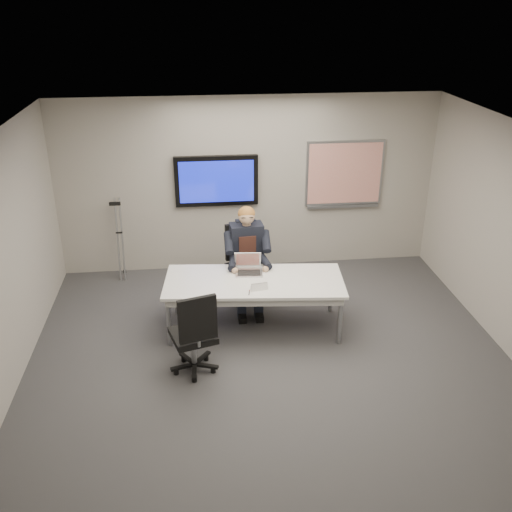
{
  "coord_description": "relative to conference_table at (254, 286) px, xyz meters",
  "views": [
    {
      "loc": [
        -0.84,
        -5.63,
        4.18
      ],
      "look_at": [
        -0.08,
        1.1,
        1.04
      ],
      "focal_mm": 40.0,
      "sensor_mm": 36.0,
      "label": 1
    }
  ],
  "objects": [
    {
      "name": "conference_table",
      "position": [
        0.0,
        0.0,
        0.0
      ],
      "size": [
        2.43,
        1.19,
        0.73
      ],
      "rotation": [
        0.0,
        0.0,
        -0.09
      ],
      "color": "white",
      "rests_on": "ground"
    },
    {
      "name": "laptop",
      "position": [
        -0.05,
        0.26,
        0.15
      ],
      "size": [
        0.38,
        0.36,
        0.26
      ],
      "rotation": [
        0.0,
        0.0,
        -0.09
      ],
      "color": "silver",
      "rests_on": "conference_table"
    },
    {
      "name": "seated_person",
      "position": [
        -0.03,
        0.55,
        -0.04
      ],
      "size": [
        0.48,
        0.82,
        1.49
      ],
      "rotation": [
        0.0,
        0.0,
        0.09
      ],
      "color": "#1D2231",
      "rests_on": "office_chair_far"
    },
    {
      "name": "office_chair_near",
      "position": [
        -0.81,
        -0.93,
        -0.29
      ],
      "size": [
        0.66,
        0.66,
        1.12
      ],
      "rotation": [
        0.0,
        0.0,
        3.43
      ],
      "color": "black",
      "rests_on": "ground"
    },
    {
      "name": "floor",
      "position": [
        0.12,
        -1.01,
        -0.64
      ],
      "size": [
        6.0,
        6.0,
        0.02
      ],
      "primitive_type": "cube",
      "color": "#353538",
      "rests_on": "ground"
    },
    {
      "name": "wall_back",
      "position": [
        0.12,
        1.99,
        0.76
      ],
      "size": [
        6.0,
        0.02,
        2.8
      ],
      "primitive_type": "cube",
      "color": "#A7A197",
      "rests_on": "ground"
    },
    {
      "name": "ceiling",
      "position": [
        0.12,
        -1.01,
        2.16
      ],
      "size": [
        6.0,
        6.0,
        0.02
      ],
      "primitive_type": "cube",
      "color": "white",
      "rests_on": "wall_back"
    },
    {
      "name": "name_tent",
      "position": [
        0.04,
        -0.26,
        0.13
      ],
      "size": [
        0.23,
        0.1,
        0.09
      ],
      "primitive_type": null,
      "rotation": [
        0.0,
        0.0,
        0.18
      ],
      "color": "white",
      "rests_on": "conference_table"
    },
    {
      "name": "crutch",
      "position": [
        -1.93,
        1.77,
        0.03
      ],
      "size": [
        0.28,
        0.65,
        1.4
      ],
      "primitive_type": null,
      "rotation": [
        -0.21,
        0.0,
        0.16
      ],
      "color": "#A2A5AA",
      "rests_on": "ground"
    },
    {
      "name": "wall_front",
      "position": [
        0.12,
        -4.01,
        0.76
      ],
      "size": [
        6.0,
        0.02,
        2.8
      ],
      "primitive_type": "cube",
      "color": "#A7A197",
      "rests_on": "ground"
    },
    {
      "name": "office_chair_far",
      "position": [
        -0.04,
        0.83,
        -0.28
      ],
      "size": [
        0.68,
        0.68,
        1.15
      ],
      "rotation": [
        0.0,
        0.0,
        0.29
      ],
      "color": "black",
      "rests_on": "ground"
    },
    {
      "name": "pen",
      "position": [
        -0.1,
        -0.34,
        0.09
      ],
      "size": [
        0.03,
        0.13,
        0.01
      ],
      "primitive_type": "cylinder",
      "rotation": [
        0.0,
        1.57,
        1.39
      ],
      "color": "black",
      "rests_on": "conference_table"
    },
    {
      "name": "whiteboard",
      "position": [
        1.67,
        1.95,
        0.89
      ],
      "size": [
        1.25,
        0.08,
        1.1
      ],
      "color": "#94979D",
      "rests_on": "wall_back"
    },
    {
      "name": "tv_display",
      "position": [
        -0.38,
        1.93,
        0.86
      ],
      "size": [
        1.3,
        0.09,
        0.8
      ],
      "color": "black",
      "rests_on": "wall_back"
    }
  ]
}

